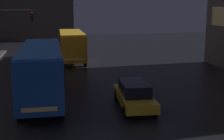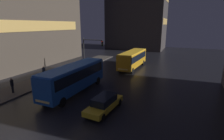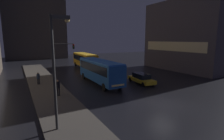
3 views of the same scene
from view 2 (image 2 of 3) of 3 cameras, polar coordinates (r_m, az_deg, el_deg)
sidewalk_left at (r=25.90m, az=-25.10°, el=-4.40°), size 4.00×48.00×0.15m
building_left_tower at (r=37.88m, az=-30.23°, el=18.03°), size 10.07×29.35×22.78m
building_far_backdrop at (r=60.48m, az=8.24°, el=18.02°), size 18.07×12.00×23.29m
bus_near at (r=20.96m, az=-12.20°, el=-1.94°), size 2.53×10.31×3.32m
bus_far at (r=32.28m, az=6.76°, el=3.90°), size 2.74×9.93×3.16m
car_taxi at (r=16.66m, az=-2.55°, el=-10.77°), size 2.08×4.87×1.47m
pedestrian_near at (r=23.36m, az=-29.86°, el=-4.05°), size 0.50×0.50×1.78m
pedestrian_mid at (r=28.33m, az=-21.43°, el=-0.21°), size 0.58×0.58×1.65m
traffic_light_main at (r=29.94m, az=-6.97°, el=6.91°), size 3.82×0.35×5.72m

